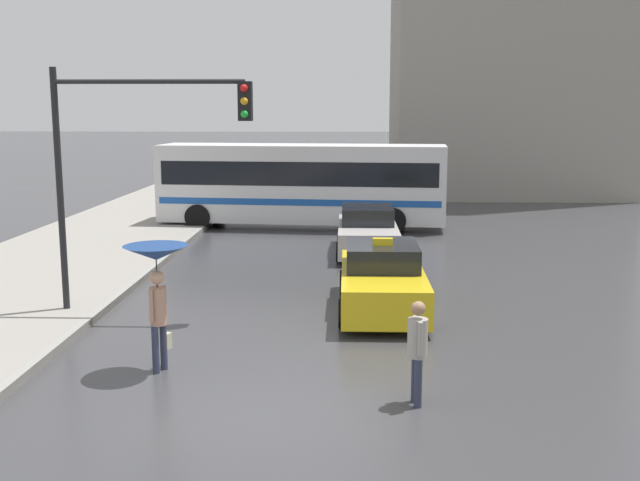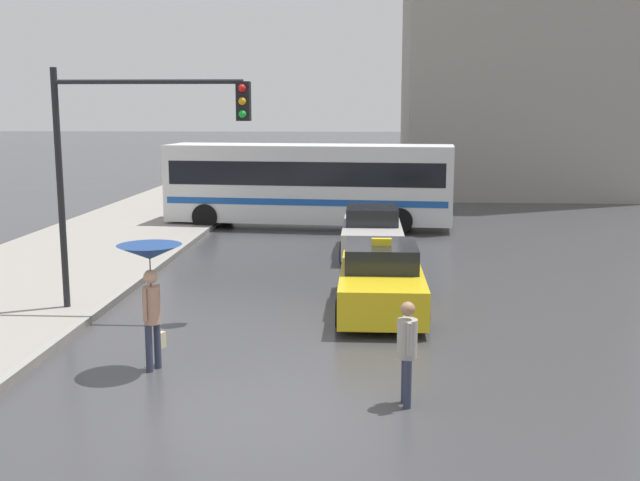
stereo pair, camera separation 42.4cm
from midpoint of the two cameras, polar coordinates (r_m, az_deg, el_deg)
name	(u,v)px [view 1 (the left image)]	position (r m, az deg, el deg)	size (l,w,h in m)	color
ground_plane	(261,419)	(11.21, -5.65, -13.35)	(300.00, 300.00, 0.00)	#38383A
taxi	(382,280)	(16.75, 4.03, -3.01)	(1.91, 4.49, 1.64)	gold
sedan_red	(367,232)	(23.39, 3.11, 0.65)	(1.91, 4.40, 1.45)	#B7B2AD
city_bus	(302,182)	(28.55, -1.80, 4.51)	(10.96, 3.49, 3.14)	silver
pedestrian_with_umbrella	(157,268)	(12.87, -13.27, -2.07)	(1.09, 1.09, 2.19)	#2D3347
pedestrian_man	(417,345)	(11.39, 6.37, -7.89)	(0.34, 0.46, 1.62)	#2D3347
traffic_light	(138,143)	(16.22, -14.40, 7.19)	(4.19, 0.38, 5.30)	black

